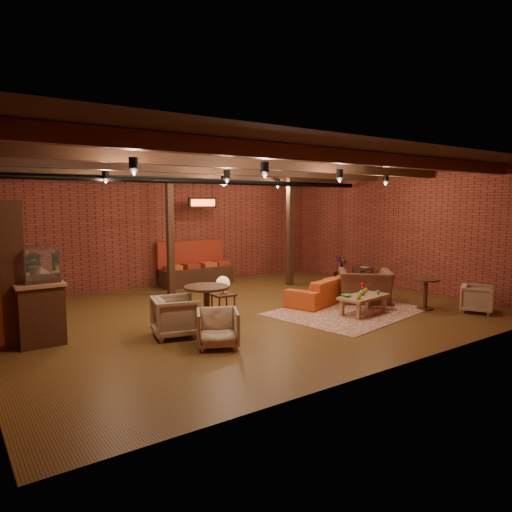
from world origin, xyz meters
TOP-DOWN VIEW (x-y plane):
  - floor at (0.00, 0.00)m, footprint 10.00×10.00m
  - ceiling at (0.00, 0.00)m, footprint 10.00×8.00m
  - wall_back at (0.00, 4.00)m, footprint 10.00×0.02m
  - wall_front at (0.00, -4.00)m, footprint 10.00×0.02m
  - wall_right at (5.00, 0.00)m, footprint 0.02×8.00m
  - ceiling_beams at (0.00, 0.00)m, footprint 9.80×6.40m
  - ceiling_pipe at (0.00, 1.60)m, footprint 9.60×0.12m
  - post_left at (-0.60, 2.60)m, footprint 0.16×0.16m
  - post_right at (2.80, 2.00)m, footprint 0.16×0.16m
  - service_counter at (-4.10, 1.00)m, footprint 0.80×2.50m
  - plant_counter at (-4.00, 1.20)m, footprint 0.35×0.39m
  - shelving_hutch at (-4.50, 1.10)m, footprint 0.52×2.00m
  - banquette at (0.60, 3.55)m, footprint 2.10×0.70m
  - service_sign at (0.60, 3.10)m, footprint 0.86×0.06m
  - ceiling_spotlights at (0.00, 0.00)m, footprint 6.40×4.40m
  - rug at (1.77, -1.24)m, footprint 3.51×2.92m
  - sofa at (1.94, -0.23)m, footprint 2.23×1.44m
  - coffee_table at (1.89, -1.58)m, footprint 1.23×0.74m
  - side_table_lamp at (-0.75, -0.22)m, footprint 0.44×0.44m
  - round_table_left at (-1.48, -0.86)m, footprint 0.82×0.82m
  - armchair_a at (-2.06, -0.78)m, footprint 0.87×0.91m
  - armchair_b at (-1.75, -1.72)m, footprint 0.87×0.85m
  - armchair_right at (2.76, -0.84)m, footprint 1.41×1.38m
  - side_table_book at (4.40, 0.69)m, footprint 0.47×0.47m
  - round_table_right at (3.36, -2.07)m, footprint 0.58×0.58m
  - armchair_far at (4.04, -2.87)m, footprint 0.83×0.81m
  - plant_tall at (4.17, 1.30)m, footprint 1.41×1.41m

SIDE VIEW (x-z plane):
  - floor at x=0.00m, z-range 0.00..0.00m
  - rug at x=1.77m, z-range 0.00..0.01m
  - sofa at x=1.94m, z-range 0.00..0.61m
  - armchair_far at x=4.04m, z-range 0.00..0.65m
  - armchair_b at x=-1.75m, z-range 0.00..0.68m
  - coffee_table at x=1.89m, z-range 0.03..0.68m
  - armchair_a at x=-2.06m, z-range 0.00..0.78m
  - round_table_right at x=3.36m, z-range 0.11..0.80m
  - side_table_book at x=4.40m, z-range 0.21..0.74m
  - banquette at x=0.60m, z-range 0.00..1.00m
  - armchair_right at x=2.76m, z-range 0.00..1.05m
  - round_table_left at x=-1.48m, z-range 0.15..1.00m
  - side_table_lamp at x=-0.75m, z-range 0.23..1.11m
  - service_counter at x=-4.10m, z-range 0.00..1.60m
  - plant_tall at x=4.17m, z-range 0.00..2.39m
  - shelving_hutch at x=-4.50m, z-range 0.00..2.40m
  - plant_counter at x=-4.00m, z-range 1.07..1.37m
  - wall_back at x=0.00m, z-range 0.00..3.20m
  - wall_front at x=0.00m, z-range 0.00..3.20m
  - wall_right at x=5.00m, z-range 0.00..3.20m
  - post_left at x=-0.60m, z-range 0.00..3.20m
  - post_right at x=2.80m, z-range 0.00..3.20m
  - service_sign at x=0.60m, z-range 2.20..2.50m
  - ceiling_pipe at x=0.00m, z-range 2.79..2.91m
  - ceiling_spotlights at x=0.00m, z-range 2.72..3.00m
  - ceiling_beams at x=0.00m, z-range 2.97..3.19m
  - ceiling at x=0.00m, z-range 3.19..3.21m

